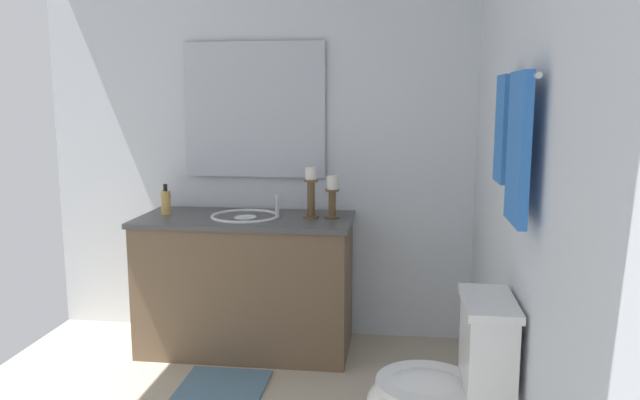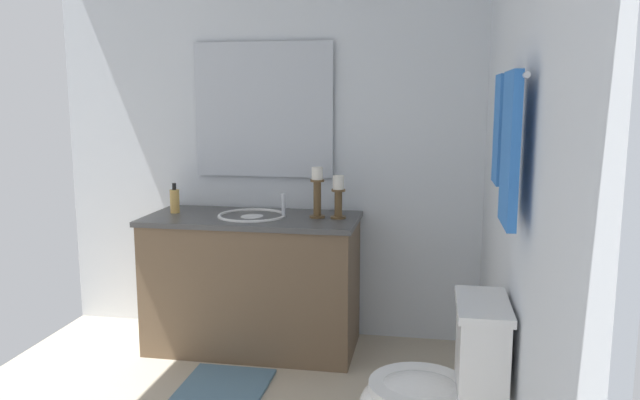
{
  "view_description": "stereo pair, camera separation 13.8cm",
  "coord_description": "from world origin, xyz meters",
  "px_view_note": "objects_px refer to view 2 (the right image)",
  "views": [
    {
      "loc": [
        2.44,
        0.87,
        1.48
      ],
      "look_at": [
        -0.34,
        0.51,
        1.02
      ],
      "focal_mm": 34.92,
      "sensor_mm": 36.0,
      "label": 1
    },
    {
      "loc": [
        2.41,
        1.0,
        1.48
      ],
      "look_at": [
        -0.34,
        0.51,
        1.02
      ],
      "focal_mm": 34.92,
      "sensor_mm": 36.0,
      "label": 2
    }
  ],
  "objects_px": {
    "sink_basin": "(252,223)",
    "mirror": "(263,110)",
    "vanity_cabinet": "(253,282)",
    "candle_holder_tall": "(338,196)",
    "towel_near_vanity": "(500,129)",
    "towel_center": "(510,149)",
    "bath_mat": "(220,393)",
    "toilet": "(437,397)",
    "candle_holder_short": "(317,191)",
    "soap_bottle": "(175,201)",
    "towel_bar": "(513,78)"
  },
  "relations": [
    {
      "from": "sink_basin",
      "to": "mirror",
      "type": "xyz_separation_m",
      "value": [
        -0.28,
        -0.0,
        0.65
      ]
    },
    {
      "from": "vanity_cabinet",
      "to": "candle_holder_tall",
      "type": "distance_m",
      "value": 0.73
    },
    {
      "from": "towel_near_vanity",
      "to": "towel_center",
      "type": "distance_m",
      "value": 0.34
    },
    {
      "from": "towel_near_vanity",
      "to": "bath_mat",
      "type": "height_order",
      "value": "towel_near_vanity"
    },
    {
      "from": "toilet",
      "to": "towel_center",
      "type": "height_order",
      "value": "towel_center"
    },
    {
      "from": "candle_holder_short",
      "to": "towel_center",
      "type": "distance_m",
      "value": 1.66
    },
    {
      "from": "soap_bottle",
      "to": "sink_basin",
      "type": "bearing_deg",
      "value": 87.09
    },
    {
      "from": "sink_basin",
      "to": "towel_bar",
      "type": "distance_m",
      "value": 1.9
    },
    {
      "from": "bath_mat",
      "to": "towel_bar",
      "type": "bearing_deg",
      "value": 67.81
    },
    {
      "from": "towel_near_vanity",
      "to": "bath_mat",
      "type": "relative_size",
      "value": 0.68
    },
    {
      "from": "toilet",
      "to": "towel_bar",
      "type": "height_order",
      "value": "towel_bar"
    },
    {
      "from": "towel_bar",
      "to": "towel_near_vanity",
      "type": "bearing_deg",
      "value": -173.98
    },
    {
      "from": "toilet",
      "to": "bath_mat",
      "type": "xyz_separation_m",
      "value": [
        -0.57,
        -1.07,
        -0.36
      ]
    },
    {
      "from": "vanity_cabinet",
      "to": "bath_mat",
      "type": "distance_m",
      "value": 0.74
    },
    {
      "from": "towel_near_vanity",
      "to": "towel_center",
      "type": "height_order",
      "value": "same"
    },
    {
      "from": "mirror",
      "to": "bath_mat",
      "type": "distance_m",
      "value": 1.67
    },
    {
      "from": "sink_basin",
      "to": "mirror",
      "type": "bearing_deg",
      "value": -179.8
    },
    {
      "from": "candle_holder_short",
      "to": "towel_bar",
      "type": "bearing_deg",
      "value": 37.61
    },
    {
      "from": "towel_bar",
      "to": "soap_bottle",
      "type": "bearing_deg",
      "value": -123.51
    },
    {
      "from": "candle_holder_short",
      "to": "vanity_cabinet",
      "type": "bearing_deg",
      "value": -85.68
    },
    {
      "from": "bath_mat",
      "to": "soap_bottle",
      "type": "bearing_deg",
      "value": -143.23
    },
    {
      "from": "towel_bar",
      "to": "candle_holder_short",
      "type": "bearing_deg",
      "value": -142.39
    },
    {
      "from": "soap_bottle",
      "to": "bath_mat",
      "type": "relative_size",
      "value": 0.3
    },
    {
      "from": "sink_basin",
      "to": "soap_bottle",
      "type": "xyz_separation_m",
      "value": [
        -0.02,
        -0.49,
        0.11
      ]
    },
    {
      "from": "candle_holder_tall",
      "to": "bath_mat",
      "type": "distance_m",
      "value": 1.24
    },
    {
      "from": "vanity_cabinet",
      "to": "toilet",
      "type": "height_order",
      "value": "vanity_cabinet"
    },
    {
      "from": "soap_bottle",
      "to": "towel_center",
      "type": "height_order",
      "value": "towel_center"
    },
    {
      "from": "mirror",
      "to": "candle_holder_tall",
      "type": "distance_m",
      "value": 0.74
    },
    {
      "from": "toilet",
      "to": "bath_mat",
      "type": "distance_m",
      "value": 1.26
    },
    {
      "from": "mirror",
      "to": "soap_bottle",
      "type": "bearing_deg",
      "value": -62.26
    },
    {
      "from": "candle_holder_short",
      "to": "toilet",
      "type": "bearing_deg",
      "value": 29.34
    },
    {
      "from": "mirror",
      "to": "candle_holder_short",
      "type": "distance_m",
      "value": 0.64
    },
    {
      "from": "candle_holder_tall",
      "to": "candle_holder_short",
      "type": "height_order",
      "value": "candle_holder_short"
    },
    {
      "from": "sink_basin",
      "to": "bath_mat",
      "type": "xyz_separation_m",
      "value": [
        0.62,
        -0.0,
        -0.75
      ]
    },
    {
      "from": "vanity_cabinet",
      "to": "towel_center",
      "type": "xyz_separation_m",
      "value": [
        1.32,
        1.27,
        0.91
      ]
    },
    {
      "from": "sink_basin",
      "to": "towel_center",
      "type": "relative_size",
      "value": 0.8
    },
    {
      "from": "vanity_cabinet",
      "to": "sink_basin",
      "type": "height_order",
      "value": "sink_basin"
    },
    {
      "from": "sink_basin",
      "to": "towel_near_vanity",
      "type": "relative_size",
      "value": 0.98
    },
    {
      "from": "toilet",
      "to": "sink_basin",
      "type": "bearing_deg",
      "value": -138.18
    },
    {
      "from": "mirror",
      "to": "vanity_cabinet",
      "type": "bearing_deg",
      "value": -0.01
    },
    {
      "from": "vanity_cabinet",
      "to": "towel_near_vanity",
      "type": "distance_m",
      "value": 1.87
    },
    {
      "from": "mirror",
      "to": "bath_mat",
      "type": "relative_size",
      "value": 1.44
    },
    {
      "from": "vanity_cabinet",
      "to": "mirror",
      "type": "xyz_separation_m",
      "value": [
        -0.28,
        0.0,
        1.01
      ]
    },
    {
      "from": "soap_bottle",
      "to": "toilet",
      "type": "height_order",
      "value": "soap_bottle"
    },
    {
      "from": "sink_basin",
      "to": "mirror",
      "type": "distance_m",
      "value": 0.7
    },
    {
      "from": "sink_basin",
      "to": "bath_mat",
      "type": "bearing_deg",
      "value": -0.09
    },
    {
      "from": "towel_bar",
      "to": "sink_basin",
      "type": "bearing_deg",
      "value": -131.75
    },
    {
      "from": "mirror",
      "to": "bath_mat",
      "type": "bearing_deg",
      "value": 0.0
    },
    {
      "from": "vanity_cabinet",
      "to": "candle_holder_tall",
      "type": "relative_size",
      "value": 5.07
    },
    {
      "from": "towel_bar",
      "to": "candle_holder_tall",
      "type": "bearing_deg",
      "value": -146.33
    }
  ]
}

